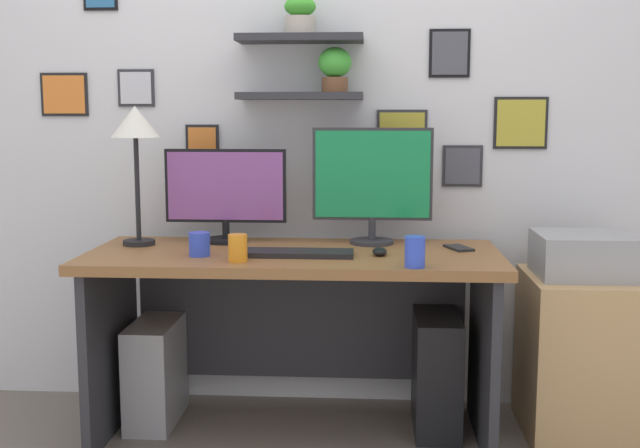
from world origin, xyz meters
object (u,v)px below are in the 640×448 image
Objects in this scene: monitor_right at (372,181)px; printer at (585,255)px; computer_tower_right at (436,372)px; monitor_left at (226,192)px; computer_mouse at (380,251)px; keyboard at (295,253)px; drawer_cabinet at (580,355)px; pen_cup at (238,248)px; computer_tower_left at (156,372)px; water_cup at (415,252)px; cell_phone at (459,248)px; desk_lamp at (135,132)px; desk at (295,301)px; coffee_mug at (199,244)px.

monitor_right is 1.29× the size of printer.
computer_tower_right is (0.27, -0.11, -0.77)m from monitor_right.
monitor_left reaches higher than computer_mouse.
keyboard is 0.68× the size of drawer_cabinet.
keyboard is 4.40× the size of pen_cup.
computer_tower_right is (1.16, -0.00, 0.03)m from computer_tower_left.
pen_cup reaches higher than computer_tower_left.
cell_phone is at bearing 63.15° from water_cup.
water_cup is (0.76, -0.50, -0.15)m from monitor_left.
drawer_cabinet is at bearing -0.35° from computer_tower_left.
desk_lamp is (-0.66, 0.20, 0.45)m from keyboard.
drawer_cabinet is (0.81, 0.16, -0.44)m from computer_mouse.
desk reaches higher than drawer_cabinet.
monitor_right is at bearing 0.01° from monitor_left.
monitor_left reaches higher than drawer_cabinet.
monitor_left is at bearing 105.75° from pen_cup.
drawer_cabinet is (1.49, 0.21, -0.47)m from coffee_mug.
pen_cup is 0.15× the size of drawer_cabinet.
computer_mouse is 0.60m from computer_tower_right.
computer_mouse reaches higher than desk.
computer_tower_right reaches higher than computer_tower_left.
printer is at bearing 11.08° from computer_mouse.
desk_lamp is (-0.65, 0.06, 0.67)m from desk.
monitor_right reaches higher than computer_mouse.
computer_mouse is at bearing -168.92° from drawer_cabinet.
computer_mouse reaches higher than computer_tower_left.
pen_cup is 1.44m from drawer_cabinet.
monitor_right is 0.87× the size of desk_lamp.
keyboard is 1.03× the size of computer_tower_left.
monitor_left is 5.62× the size of computer_mouse.
monitor_left is at bearing 151.85° from cell_phone.
cell_phone is 0.52m from computer_tower_right.
desk_lamp is 4.04× the size of cell_phone.
cell_phone is at bearing 179.86° from printer.
desk is at bearing -177.74° from drawer_cabinet.
computer_mouse is 0.68m from coffee_mug.
desk_lamp is at bearing 179.43° from printer.
desk is 16.08× the size of pen_cup.
monitor_left is 0.92m from water_cup.
drawer_cabinet is at bearing -7.98° from monitor_right.
keyboard is (0.32, -0.30, -0.20)m from monitor_left.
cell_phone is at bearing -0.73° from desk_lamp.
cell_phone is at bearing -18.66° from monitor_right.
monitor_right is 0.76× the size of drawer_cabinet.
printer is at bearing 13.42° from pen_cup.
computer_tower_left is (-0.29, -0.11, -0.75)m from monitor_left.
desk is 0.58m from monitor_right.
monitor_left is at bearing 151.92° from desk.
desk is 0.42m from computer_mouse.
pen_cup is at bearing -156.78° from computer_tower_right.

